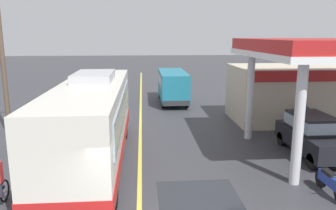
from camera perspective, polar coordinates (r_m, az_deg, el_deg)
ground at (r=27.89m, az=-4.65°, el=0.96°), size 120.00×120.00×0.00m
lane_divider_stripe at (r=23.00m, az=-4.69°, el=-1.39°), size 0.16×50.00×0.01m
coach_bus_main at (r=14.18m, az=-12.74°, el=-2.92°), size 2.60×11.04×3.69m
gas_station_roadside at (r=20.16m, az=22.57°, el=3.44°), size 9.10×11.95×5.10m
car_at_pump at (r=16.17m, az=23.33°, el=-4.38°), size 1.70×4.20×1.82m
minibus_opposing_lane at (r=26.35m, az=0.80°, el=3.60°), size 2.04×6.13×2.44m
motorcycle_parked_forecourt at (r=12.69m, az=25.92°, el=-11.75°), size 0.55×1.80×0.92m
pedestrian_near_pump at (r=19.79m, az=22.20°, el=-1.68°), size 0.55×0.22×1.66m
utility_pole_roadside at (r=18.95m, az=-26.45°, el=8.05°), size 1.80×0.24×8.45m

